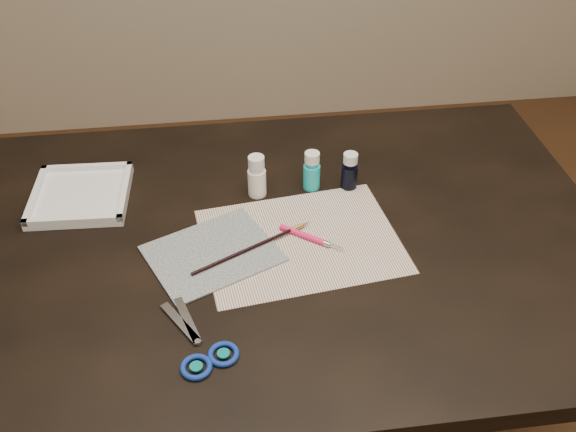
{
  "coord_description": "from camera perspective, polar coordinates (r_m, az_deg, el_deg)",
  "views": [
    {
      "loc": [
        -0.12,
        -0.96,
        1.58
      ],
      "look_at": [
        0.0,
        0.0,
        0.8
      ],
      "focal_mm": 40.0,
      "sensor_mm": 36.0,
      "label": 1
    }
  ],
  "objects": [
    {
      "name": "paper",
      "position": [
        1.26,
        1.13,
        -2.21
      ],
      "size": [
        0.41,
        0.33,
        0.0
      ],
      "primitive_type": "cube",
      "rotation": [
        0.0,
        0.0,
        0.12
      ],
      "color": "white",
      "rests_on": "table"
    },
    {
      "name": "craft_knife",
      "position": [
        1.26,
        2.2,
        -2.01
      ],
      "size": [
        0.12,
        0.1,
        0.01
      ],
      "primitive_type": null,
      "rotation": [
        0.0,
        0.0,
        -0.66
      ],
      "color": "#FF1D67",
      "rests_on": "paper"
    },
    {
      "name": "palette_tray",
      "position": [
        1.43,
        -17.94,
        1.83
      ],
      "size": [
        0.21,
        0.21,
        0.02
      ],
      "primitive_type": "cube",
      "rotation": [
        0.0,
        0.0,
        -0.05
      ],
      "color": "white",
      "rests_on": "table"
    },
    {
      "name": "table",
      "position": [
        1.55,
        0.0,
        -12.31
      ],
      "size": [
        1.3,
        0.9,
        0.75
      ],
      "primitive_type": "cube",
      "color": "black",
      "rests_on": "ground"
    },
    {
      "name": "scissors",
      "position": [
        1.1,
        -8.79,
        -10.56
      ],
      "size": [
        0.19,
        0.22,
        0.01
      ],
      "primitive_type": null,
      "rotation": [
        0.0,
        0.0,
        2.13
      ],
      "color": "silver",
      "rests_on": "table"
    },
    {
      "name": "paint_bottle_white",
      "position": [
        1.36,
        -2.79,
        3.58
      ],
      "size": [
        0.05,
        0.05,
        0.1
      ],
      "primitive_type": "cylinder",
      "rotation": [
        0.0,
        0.0,
        0.29
      ],
      "color": "white",
      "rests_on": "table"
    },
    {
      "name": "paintbrush",
      "position": [
        1.24,
        -3.06,
        -2.73
      ],
      "size": [
        0.25,
        0.13,
        0.01
      ],
      "primitive_type": null,
      "rotation": [
        0.0,
        0.0,
        0.47
      ],
      "color": "black",
      "rests_on": "canvas"
    },
    {
      "name": "paint_bottle_cyan",
      "position": [
        1.38,
        2.12,
        4.07
      ],
      "size": [
        0.04,
        0.04,
        0.09
      ],
      "primitive_type": "cylinder",
      "rotation": [
        0.0,
        0.0,
        -0.14
      ],
      "color": "#18BCC4",
      "rests_on": "table"
    },
    {
      "name": "canvas",
      "position": [
        1.24,
        -6.73,
        -3.32
      ],
      "size": [
        0.29,
        0.26,
        0.0
      ],
      "primitive_type": "cube",
      "rotation": [
        0.0,
        0.0,
        0.42
      ],
      "color": "black",
      "rests_on": "paper"
    },
    {
      "name": "paint_bottle_navy",
      "position": [
        1.38,
        5.5,
        4.02
      ],
      "size": [
        0.04,
        0.04,
        0.09
      ],
      "primitive_type": "cylinder",
      "rotation": [
        0.0,
        0.0,
        0.22
      ],
      "color": "black",
      "rests_on": "table"
    }
  ]
}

